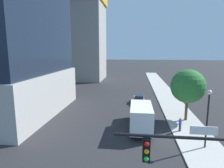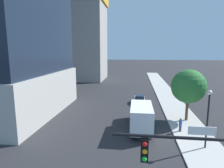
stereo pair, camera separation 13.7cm
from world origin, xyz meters
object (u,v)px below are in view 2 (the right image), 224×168
object	(u,v)px
pedestrian_blue_shirt	(180,125)
street_lamp	(208,111)
box_truck	(141,115)
street_tree	(188,86)
construction_building	(82,33)
car_silver	(140,99)

from	to	relation	value
pedestrian_blue_shirt	street_lamp	bearing A→B (deg)	-67.00
box_truck	pedestrian_blue_shirt	size ratio (longest dim) A/B	4.95
street_tree	box_truck	bearing A→B (deg)	-150.71
construction_building	street_lamp	xyz separation A→B (m)	(24.60, -43.93, -10.96)
street_tree	pedestrian_blue_shirt	size ratio (longest dim) A/B	4.36
car_silver	pedestrian_blue_shirt	size ratio (longest dim) A/B	2.76
street_lamp	car_silver	size ratio (longest dim) A/B	1.30
street_lamp	pedestrian_blue_shirt	world-z (taller)	street_lamp
street_lamp	box_truck	distance (m)	7.69
street_lamp	box_truck	xyz separation A→B (m)	(-6.11, 4.17, -2.11)
box_truck	pedestrian_blue_shirt	bearing A→B (deg)	-5.94
construction_building	pedestrian_blue_shirt	world-z (taller)	construction_building
street_tree	car_silver	bearing A→B (deg)	126.25
construction_building	street_tree	xyz separation A→B (m)	(24.66, -36.30, -10.06)
pedestrian_blue_shirt	box_truck	bearing A→B (deg)	174.06
construction_building	box_truck	size ratio (longest dim) A/B	4.36
street_lamp	street_tree	bearing A→B (deg)	89.56
construction_building	street_tree	bearing A→B (deg)	-55.82
construction_building	box_truck	xyz separation A→B (m)	(18.49, -39.76, -13.07)
street_lamp	box_truck	bearing A→B (deg)	145.66
street_lamp	construction_building	bearing A→B (deg)	119.25
car_silver	street_lamp	bearing A→B (deg)	-69.15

